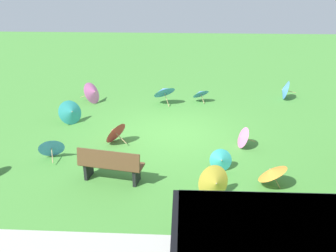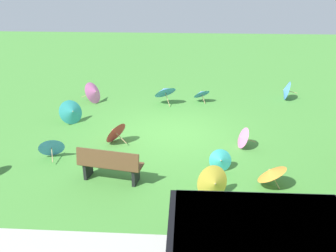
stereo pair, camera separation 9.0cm
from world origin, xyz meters
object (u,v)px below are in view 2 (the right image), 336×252
parasol_pink_0 (94,92)px  parasol_blue_2 (51,146)px  parasol_red_0 (114,131)px  parasol_blue_1 (285,90)px  parasol_orange_0 (271,172)px  parasol_teal_1 (72,112)px  parasol_pink_1 (242,137)px  parasol_blue_3 (165,91)px  parasol_blue_0 (201,93)px  parasol_yellow_0 (214,183)px  parasol_teal_0 (221,160)px  park_bench (110,165)px

parasol_pink_0 → parasol_blue_2: bearing=88.9°
parasol_red_0 → parasol_blue_2: parasol_red_0 is taller
parasol_blue_1 → parasol_orange_0: size_ratio=0.81×
parasol_teal_1 → parasol_pink_1: (-5.58, 1.51, -0.10)m
parasol_blue_1 → parasol_blue_3: (4.86, 0.81, 0.15)m
parasol_blue_0 → parasol_pink_0: bearing=4.8°
parasol_orange_0 → parasol_pink_0: bearing=-44.8°
parasol_blue_0 → parasol_blue_3: size_ratio=0.76×
parasol_red_0 → parasol_blue_3: (-1.29, -3.57, 0.16)m
parasol_pink_1 → parasol_blue_3: bearing=-55.3°
parasol_yellow_0 → parasol_pink_1: parasol_yellow_0 is taller
parasol_blue_0 → parasol_blue_2: bearing=48.7°
parasol_teal_0 → parasol_blue_3: bearing=-70.2°
parasol_teal_0 → parasol_red_0: size_ratio=0.69×
parasol_pink_0 → parasol_yellow_0: (-4.34, 6.28, -0.03)m
parasol_teal_1 → parasol_blue_1: bearing=-159.4°
parasol_orange_0 → parasol_pink_1: 2.14m
parasol_orange_0 → parasol_blue_2: (5.82, -1.15, -0.06)m
parasol_blue_0 → parasol_blue_1: size_ratio=1.09×
parasol_teal_1 → parasol_pink_1: 5.78m
parasol_blue_1 → parasol_red_0: 7.55m
park_bench → parasol_pink_0: size_ratio=1.65×
parasol_teal_1 → parasol_blue_3: parasol_blue_3 is taller
parasol_blue_0 → parasol_orange_0: (-1.52, 6.06, 0.04)m
parasol_blue_0 → parasol_pink_0: 4.23m
parasol_pink_0 → parasol_teal_0: bearing=132.6°
parasol_teal_0 → parasol_teal_1: (4.86, -2.90, 0.12)m
parasol_red_0 → parasol_yellow_0: size_ratio=1.05×
parasol_blue_2 → parasol_blue_1: bearing=-144.9°
parasol_red_0 → parasol_blue_2: bearing=33.5°
parasol_orange_0 → parasol_teal_1: bearing=-31.0°
parasol_blue_1 → parasol_yellow_0: (3.29, 7.15, 0.02)m
park_bench → parasol_teal_1: 4.15m
parasol_pink_1 → parasol_pink_0: bearing=-34.1°
parasol_teal_1 → parasol_orange_0: bearing=149.0°
parasol_red_0 → parasol_pink_1: size_ratio=1.33×
parasol_blue_0 → parasol_blue_3: parasol_blue_3 is taller
parasol_blue_0 → parasol_pink_1: size_ratio=1.24×
parasol_yellow_0 → parasol_teal_0: bearing=-101.3°
parasol_blue_1 → parasol_yellow_0: size_ratio=0.90×
park_bench → parasol_pink_0: bearing=-72.3°
parasol_red_0 → parasol_orange_0: size_ratio=0.94×
park_bench → parasol_blue_2: bearing=-30.9°
parasol_red_0 → parasol_orange_0: (-4.25, 2.19, 0.03)m
parasol_blue_2 → parasol_blue_3: size_ratio=0.73×
parasol_teal_1 → parasol_blue_2: (-0.18, 2.45, -0.07)m
parasol_blue_0 → parasol_yellow_0: (-0.12, 6.64, 0.04)m
parasol_orange_0 → park_bench: bearing=-0.2°
parasol_blue_1 → parasol_blue_2: parasol_blue_1 is taller
parasol_blue_1 → parasol_red_0: parasol_blue_1 is taller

